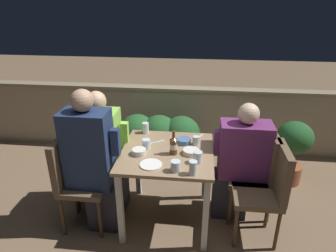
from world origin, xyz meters
The scene contains 25 objects.
ground_plane centered at (0.00, 0.00, 0.00)m, with size 16.00×16.00×0.00m, color #7A6047.
parapet_wall centered at (0.00, 1.51, 0.46)m, with size 9.00×0.18×0.91m.
dining_table centered at (0.00, 0.00, 0.64)m, with size 0.83×0.83×0.76m.
planter_hedge centered at (-0.22, 0.98, 0.38)m, with size 1.01×0.47×0.69m.
chair_left_near centered at (-0.84, -0.15, 0.55)m, with size 0.41×0.41×0.91m.
person_navy_jumper centered at (-0.65, -0.15, 0.69)m, with size 0.49×0.26×1.36m.
chair_left_far centered at (-0.84, 0.15, 0.55)m, with size 0.41×0.41×0.91m.
person_green_blouse centered at (-0.64, 0.15, 0.63)m, with size 0.47×0.26×1.25m.
chair_right_near centered at (0.90, -0.13, 0.55)m, with size 0.41×0.41×0.91m.
chair_right_far centered at (0.87, 0.15, 0.55)m, with size 0.41×0.41×0.91m.
person_purple_stripe centered at (0.67, 0.15, 0.59)m, with size 0.52×0.26×1.19m.
beer_bottle centered at (0.06, -0.04, 0.84)m, with size 0.07×0.07×0.22m.
plate_0 centered at (-0.11, -0.25, 0.76)m, with size 0.19×0.19×0.01m.
bowl_0 centered at (0.14, 0.17, 0.78)m, with size 0.14×0.14×0.05m.
bowl_1 centered at (0.21, -0.03, 0.78)m, with size 0.14×0.14×0.04m.
bowl_2 centered at (-0.24, -0.08, 0.79)m, with size 0.12×0.12×0.05m.
glass_cup_0 centered at (0.28, -0.17, 0.81)m, with size 0.08×0.08×0.10m.
glass_cup_1 centered at (0.24, -0.35, 0.82)m, with size 0.07×0.07×0.12m.
glass_cup_2 centered at (-0.26, 0.36, 0.81)m, with size 0.07×0.07×0.11m.
glass_cup_3 centered at (0.10, -0.32, 0.80)m, with size 0.08×0.08×0.09m.
glass_cup_4 centered at (0.25, 0.16, 0.80)m, with size 0.06×0.06×0.08m.
glass_cup_5 centered at (-0.19, 0.02, 0.81)m, with size 0.08×0.08×0.10m.
fork_0 centered at (-0.12, 0.16, 0.76)m, with size 0.15×0.11×0.01m.
fork_1 centered at (0.28, 0.30, 0.76)m, with size 0.10×0.16×0.01m.
potted_plant centered at (1.35, 0.80, 0.47)m, with size 0.40×0.40×0.76m.
Camera 1 is at (0.27, -2.36, 2.06)m, focal length 32.00 mm.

